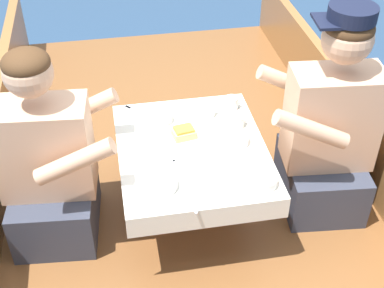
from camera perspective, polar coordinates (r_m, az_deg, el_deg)
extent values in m
plane|color=navy|center=(2.95, -0.38, -9.95)|extent=(60.00, 60.00, 0.00)
cube|color=brown|center=(2.84, -0.40, -7.84)|extent=(1.91, 3.67, 0.31)
cube|color=#936033|center=(2.87, 18.14, -0.22)|extent=(0.06, 3.67, 0.39)
cylinder|color=#B2B2B7|center=(2.52, 0.00, -4.14)|extent=(0.07, 0.07, 0.38)
cube|color=brown|center=(2.39, 0.00, -0.62)|extent=(0.63, 0.76, 0.02)
cube|color=white|center=(2.39, 0.00, -0.42)|extent=(0.66, 0.79, 0.00)
cube|color=white|center=(2.13, 1.88, -7.97)|extent=(0.66, 0.00, 0.10)
cube|color=white|center=(2.73, -1.46, 3.76)|extent=(0.66, 0.00, 0.10)
cube|color=#333847|center=(2.56, -14.22, -6.52)|extent=(0.40, 0.47, 0.26)
cube|color=tan|center=(2.34, -15.50, -0.43)|extent=(0.42, 0.26, 0.43)
sphere|color=tan|center=(2.14, -17.12, 7.23)|extent=(0.20, 0.20, 0.20)
ellipsoid|color=#472D19|center=(2.12, -17.33, 8.25)|extent=(0.19, 0.19, 0.11)
cylinder|color=tan|center=(2.42, -11.66, 3.58)|extent=(0.34, 0.10, 0.21)
cylinder|color=tan|center=(2.14, -12.38, -1.85)|extent=(0.34, 0.10, 0.21)
cube|color=#333847|center=(2.70, 13.48, -3.69)|extent=(0.40, 0.47, 0.26)
cube|color=tan|center=(2.48, 14.70, 2.66)|extent=(0.42, 0.26, 0.47)
sphere|color=tan|center=(2.28, 16.26, 10.73)|extent=(0.21, 0.21, 0.21)
ellipsoid|color=#472D19|center=(2.26, 16.48, 11.80)|extent=(0.20, 0.20, 0.12)
cylinder|color=tan|center=(2.25, 12.61, 1.53)|extent=(0.34, 0.10, 0.21)
cylinder|color=tan|center=(2.54, 10.53, 6.35)|extent=(0.34, 0.10, 0.21)
cylinder|color=black|center=(2.24, 16.76, 13.22)|extent=(0.20, 0.20, 0.06)
cube|color=black|center=(2.22, 14.25, 12.58)|extent=(0.11, 0.16, 0.01)
cylinder|color=white|center=(2.44, -0.86, 0.72)|extent=(0.22, 0.22, 0.01)
cylinder|color=white|center=(2.22, 2.79, -3.65)|extent=(0.18, 0.18, 0.01)
cube|color=tan|center=(2.42, -0.87, 1.15)|extent=(0.11, 0.10, 0.04)
cube|color=gold|center=(2.41, -0.87, 1.61)|extent=(0.09, 0.08, 0.01)
cylinder|color=white|center=(2.54, -3.53, 2.79)|extent=(0.12, 0.12, 0.04)
cylinder|color=beige|center=(2.53, -3.53, 2.98)|extent=(0.10, 0.10, 0.02)
cylinder|color=white|center=(2.20, 7.56, -3.90)|extent=(0.12, 0.12, 0.04)
cylinder|color=beige|center=(2.20, 7.58, -3.71)|extent=(0.10, 0.10, 0.02)
cylinder|color=white|center=(2.18, -3.52, -4.23)|extent=(0.15, 0.15, 0.04)
cylinder|color=beige|center=(2.17, -3.53, -4.04)|extent=(0.12, 0.12, 0.02)
cylinder|color=white|center=(2.41, 4.67, 0.52)|extent=(0.12, 0.12, 0.04)
cylinder|color=beige|center=(2.40, 4.68, 0.71)|extent=(0.10, 0.10, 0.02)
cylinder|color=white|center=(2.58, 1.62, 3.58)|extent=(0.08, 0.08, 0.05)
torus|color=white|center=(2.58, 2.68, 3.74)|extent=(0.04, 0.01, 0.04)
cylinder|color=#3D2314|center=(2.57, 1.63, 3.86)|extent=(0.07, 0.07, 0.01)
cylinder|color=white|center=(2.51, 4.80, 2.48)|extent=(0.07, 0.07, 0.05)
torus|color=white|center=(2.52, 5.80, 2.63)|extent=(0.04, 0.01, 0.04)
cylinder|color=#3D2314|center=(2.50, 4.82, 2.78)|extent=(0.06, 0.06, 0.01)
cylinder|color=white|center=(2.63, 4.24, 4.41)|extent=(0.06, 0.06, 0.06)
torus|color=white|center=(2.64, 5.13, 4.55)|extent=(0.04, 0.01, 0.04)
cylinder|color=#3D2314|center=(2.62, 4.26, 4.75)|extent=(0.05, 0.05, 0.01)
cube|color=silver|center=(2.33, -0.04, -1.45)|extent=(0.17, 0.03, 0.00)
ellipsoid|color=silver|center=(2.34, 1.60, -1.10)|extent=(0.04, 0.02, 0.01)
cube|color=silver|center=(2.20, -0.88, -4.16)|extent=(0.08, 0.16, 0.00)
cube|color=silver|center=(2.32, -2.19, -1.68)|extent=(0.11, 0.15, 0.00)
cube|color=silver|center=(2.13, 1.09, -5.89)|extent=(0.09, 0.16, 0.00)
cube|color=silver|center=(2.18, 1.64, -4.68)|extent=(0.03, 0.04, 0.00)
cube|color=silver|center=(2.62, -5.74, 3.40)|extent=(0.12, 0.13, 0.00)
cube|color=silver|center=(2.66, -6.86, 3.91)|extent=(0.04, 0.04, 0.00)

